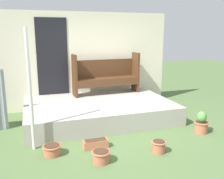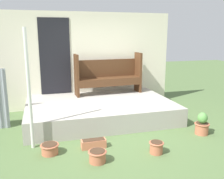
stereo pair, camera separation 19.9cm
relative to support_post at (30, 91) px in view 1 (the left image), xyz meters
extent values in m
plane|color=#516B3D|center=(1.51, 0.11, -1.07)|extent=(24.00, 24.00, 0.00)
cube|color=#A8A399|center=(1.54, 1.23, -0.86)|extent=(3.44, 2.23, 0.42)
cube|color=beige|center=(1.54, 2.38, 0.23)|extent=(4.64, 0.06, 2.60)
cube|color=black|center=(0.60, 2.34, 0.36)|extent=(0.80, 0.02, 2.00)
cylinder|color=#979CA5|center=(-0.57, 1.16, -0.41)|extent=(0.04, 0.04, 1.32)
cylinder|color=silver|center=(0.00, 0.00, 0.00)|extent=(0.06, 0.06, 2.14)
cube|color=#4C2D19|center=(1.09, 1.92, -0.10)|extent=(0.08, 0.40, 1.09)
cube|color=#4C2D19|center=(2.83, 2.01, -0.10)|extent=(0.08, 0.40, 1.09)
cube|color=#4C2D19|center=(1.96, 1.97, -0.23)|extent=(1.70, 0.49, 0.04)
cube|color=#4C2D19|center=(1.97, 1.78, -0.33)|extent=(1.68, 0.12, 0.16)
cube|color=#4C2D19|center=(1.95, 2.15, 0.03)|extent=(1.68, 0.13, 0.48)
cylinder|color=#B76647|center=(0.29, -0.34, -0.98)|extent=(0.28, 0.28, 0.17)
torus|color=#B76647|center=(0.29, -0.34, -0.91)|extent=(0.32, 0.32, 0.02)
cylinder|color=#422D1E|center=(0.29, -0.34, -0.89)|extent=(0.26, 0.26, 0.01)
cylinder|color=#B76647|center=(1.01, -0.84, -0.98)|extent=(0.27, 0.27, 0.19)
torus|color=#B76647|center=(1.01, -0.84, -0.89)|extent=(0.31, 0.31, 0.02)
cylinder|color=#422D1E|center=(1.01, -0.84, -0.88)|extent=(0.25, 0.25, 0.01)
cylinder|color=#B76647|center=(2.06, -0.82, -0.97)|extent=(0.22, 0.22, 0.20)
torus|color=#B76647|center=(2.06, -0.82, -0.88)|extent=(0.26, 0.26, 0.02)
cylinder|color=#422D1E|center=(2.06, -0.82, -0.86)|extent=(0.21, 0.21, 0.01)
cylinder|color=#B76647|center=(3.34, -0.30, -0.95)|extent=(0.27, 0.27, 0.23)
torus|color=#B76647|center=(3.34, -0.30, -0.85)|extent=(0.31, 0.31, 0.02)
cylinder|color=#422D1E|center=(3.34, -0.30, -0.83)|extent=(0.24, 0.24, 0.01)
ellipsoid|color=#599347|center=(3.34, -0.30, -0.72)|extent=(0.20, 0.20, 0.23)
cube|color=#C67251|center=(1.06, -0.31, -0.99)|extent=(0.45, 0.16, 0.15)
cube|color=#422D1E|center=(1.06, -0.31, -0.91)|extent=(0.39, 0.14, 0.01)
camera|label=1|loc=(0.04, -4.38, 0.97)|focal=40.00mm
camera|label=2|loc=(0.23, -4.44, 0.97)|focal=40.00mm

